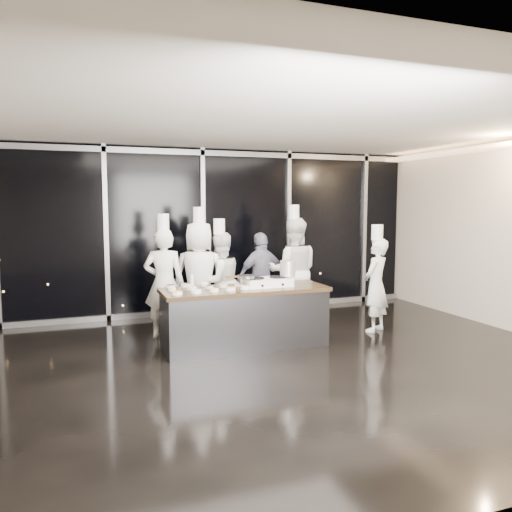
{
  "coord_description": "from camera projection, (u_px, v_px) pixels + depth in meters",
  "views": [
    {
      "loc": [
        -2.35,
        -6.0,
        2.14
      ],
      "look_at": [
        0.29,
        1.2,
        1.33
      ],
      "focal_mm": 35.0,
      "sensor_mm": 36.0,
      "label": 1
    }
  ],
  "objects": [
    {
      "name": "ground",
      "position": [
        267.0,
        365.0,
        6.63
      ],
      "size": [
        9.0,
        9.0,
        0.0
      ],
      "primitive_type": "plane",
      "color": "black",
      "rests_on": "ground"
    },
    {
      "name": "room_shell",
      "position": [
        280.0,
        195.0,
        6.45
      ],
      "size": [
        9.02,
        7.02,
        3.21
      ],
      "color": "beige",
      "rests_on": "ground"
    },
    {
      "name": "window_wall",
      "position": [
        203.0,
        232.0,
        9.66
      ],
      "size": [
        8.9,
        0.11,
        3.2
      ],
      "color": "black",
      "rests_on": "ground"
    },
    {
      "name": "demo_counter",
      "position": [
        245.0,
        317.0,
        7.42
      ],
      "size": [
        2.46,
        0.86,
        0.9
      ],
      "color": "#38383D",
      "rests_on": "ground"
    },
    {
      "name": "stove",
      "position": [
        267.0,
        282.0,
        7.5
      ],
      "size": [
        0.7,
        0.46,
        0.14
      ],
      "rotation": [
        0.0,
        0.0,
        0.01
      ],
      "color": "white",
      "rests_on": "demo_counter"
    },
    {
      "name": "frying_pan",
      "position": [
        246.0,
        277.0,
        7.36
      ],
      "size": [
        0.45,
        0.26,
        0.04
      ],
      "rotation": [
        0.0,
        0.0,
        0.01
      ],
      "color": "gray",
      "rests_on": "stove"
    },
    {
      "name": "stock_pot",
      "position": [
        288.0,
        268.0,
        7.59
      ],
      "size": [
        0.24,
        0.24,
        0.23
      ],
      "primitive_type": "cylinder",
      "rotation": [
        0.0,
        0.0,
        0.01
      ],
      "color": "silver",
      "rests_on": "stove"
    },
    {
      "name": "prep_bowls",
      "position": [
        210.0,
        288.0,
        7.22
      ],
      "size": [
        1.4,
        0.73,
        0.05
      ],
      "color": "white",
      "rests_on": "demo_counter"
    },
    {
      "name": "squeeze_bottle",
      "position": [
        192.0,
        280.0,
        7.44
      ],
      "size": [
        0.06,
        0.06,
        0.21
      ],
      "color": "silver",
      "rests_on": "demo_counter"
    },
    {
      "name": "chef_far_left",
      "position": [
        164.0,
        282.0,
        7.91
      ],
      "size": [
        0.73,
        0.58,
        1.98
      ],
      "rotation": [
        0.0,
        0.0,
        2.85
      ],
      "color": "white",
      "rests_on": "ground"
    },
    {
      "name": "chef_left",
      "position": [
        200.0,
        277.0,
        8.23
      ],
      "size": [
        1.07,
        0.9,
        2.08
      ],
      "rotation": [
        0.0,
        0.0,
        2.73
      ],
      "color": "white",
      "rests_on": "ground"
    },
    {
      "name": "chef_center",
      "position": [
        220.0,
        281.0,
        8.37
      ],
      "size": [
        0.95,
        0.82,
        1.89
      ],
      "rotation": [
        0.0,
        0.0,
        3.42
      ],
      "color": "white",
      "rests_on": "ground"
    },
    {
      "name": "guest",
      "position": [
        262.0,
        278.0,
        8.92
      ],
      "size": [
        1.0,
        0.53,
        1.63
      ],
      "rotation": [
        0.0,
        0.0,
        3.28
      ],
      "color": "#16163D",
      "rests_on": "ground"
    },
    {
      "name": "chef_right",
      "position": [
        293.0,
        271.0,
        8.84
      ],
      "size": [
        1.1,
        0.97,
        2.12
      ],
      "rotation": [
        0.0,
        0.0,
        2.82
      ],
      "color": "white",
      "rests_on": "ground"
    },
    {
      "name": "chef_side",
      "position": [
        376.0,
        284.0,
        8.32
      ],
      "size": [
        0.68,
        0.62,
        1.8
      ],
      "rotation": [
        0.0,
        0.0,
        3.71
      ],
      "color": "white",
      "rests_on": "ground"
    }
  ]
}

